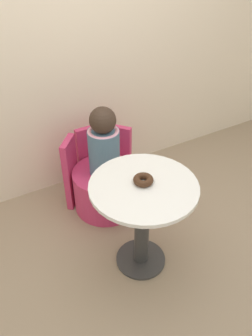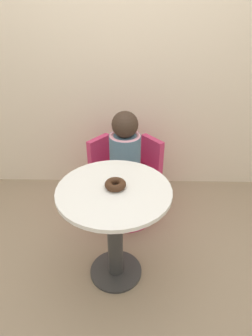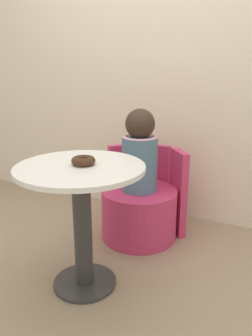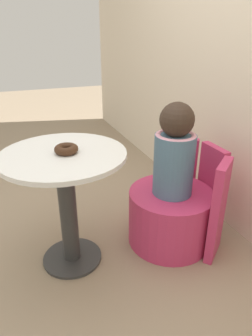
% 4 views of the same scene
% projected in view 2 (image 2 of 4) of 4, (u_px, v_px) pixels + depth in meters
% --- Properties ---
extents(ground_plane, '(12.00, 12.00, 0.00)m').
position_uv_depth(ground_plane, '(122.00, 269.00, 2.07)').
color(ground_plane, gray).
extents(back_wall, '(6.00, 0.06, 2.40)m').
position_uv_depth(back_wall, '(125.00, 55.00, 2.40)').
color(back_wall, beige).
rests_on(back_wall, ground_plane).
extents(round_table, '(0.66, 0.66, 0.69)m').
position_uv_depth(round_table, '(115.00, 216.00, 1.79)').
color(round_table, '#333333').
rests_on(round_table, ground_plane).
extents(tub_chair, '(0.53, 0.53, 0.36)m').
position_uv_depth(tub_chair, '(125.00, 195.00, 2.50)').
color(tub_chair, '#C63360').
rests_on(tub_chair, ground_plane).
extents(booth_backrest, '(0.63, 0.23, 0.62)m').
position_uv_depth(booth_backrest, '(126.00, 168.00, 2.62)').
color(booth_backrest, '#C63360').
rests_on(booth_backrest, ground_plane).
extents(child_figure, '(0.24, 0.24, 0.56)m').
position_uv_depth(child_figure, '(125.00, 148.00, 2.27)').
color(child_figure, slate).
rests_on(child_figure, tub_chair).
extents(donut, '(0.12, 0.12, 0.04)m').
position_uv_depth(donut, '(115.00, 185.00, 1.69)').
color(donut, '#3D2314').
rests_on(donut, round_table).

